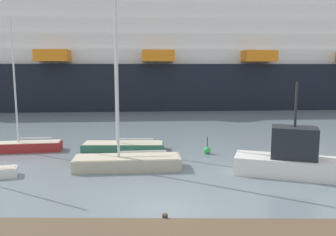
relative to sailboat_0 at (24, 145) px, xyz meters
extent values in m
plane|color=slate|center=(11.79, -11.61, -0.55)|extent=(600.00, 600.00, 0.00)
cube|color=brown|center=(11.79, -15.03, -0.23)|extent=(26.55, 1.87, 0.64)
cylinder|color=#423323|center=(11.79, -14.00, -0.17)|extent=(0.24, 0.24, 0.76)
cube|color=maroon|center=(0.01, 0.00, -0.18)|extent=(6.00, 2.31, 0.74)
cube|color=beige|center=(0.01, 0.00, 0.22)|extent=(5.75, 2.16, 0.04)
cylinder|color=silver|center=(-0.45, -0.07, 5.21)|extent=(0.14, 0.14, 10.03)
cylinder|color=silver|center=(0.85, 0.13, 0.55)|extent=(2.62, 0.50, 0.11)
cube|color=#BCB29E|center=(9.09, -4.89, -0.13)|extent=(7.37, 2.77, 0.83)
cube|color=beige|center=(9.09, -4.89, 0.30)|extent=(7.07, 2.57, 0.04)
cylinder|color=silver|center=(8.51, -4.94, 5.67)|extent=(0.17, 0.17, 10.77)
cylinder|color=silver|center=(10.13, -4.80, 0.63)|extent=(3.24, 0.42, 0.14)
cube|color=#2D6B51|center=(8.11, 0.37, -0.24)|extent=(6.76, 2.02, 0.62)
cube|color=beige|center=(8.11, 0.37, 0.09)|extent=(6.49, 1.86, 0.04)
cylinder|color=silver|center=(7.57, 0.37, 5.96)|extent=(0.16, 0.16, 11.78)
cylinder|color=silver|center=(9.09, 0.38, 0.42)|extent=(3.03, 0.16, 0.13)
cube|color=white|center=(20.19, -6.45, 0.03)|extent=(8.34, 4.56, 1.16)
cube|color=#1E2328|center=(19.81, -6.33, 1.61)|extent=(3.14, 2.51, 1.99)
cylinder|color=#262626|center=(19.81, -6.33, 4.00)|extent=(0.16, 0.16, 2.80)
sphere|color=green|center=(14.96, -0.75, -0.26)|extent=(0.57, 0.57, 0.57)
cylinder|color=black|center=(14.96, -0.75, 0.42)|extent=(0.06, 0.06, 0.80)
sphere|color=red|center=(23.31, 1.88, -0.28)|extent=(0.54, 0.54, 0.54)
cylinder|color=black|center=(23.31, 1.88, 0.41)|extent=(0.06, 0.06, 0.84)
cube|color=black|center=(17.20, 36.19, 3.16)|extent=(135.78, 29.14, 7.41)
cube|color=white|center=(17.20, 36.19, 8.08)|extent=(124.86, 26.06, 2.43)
cube|color=white|center=(17.20, 36.19, 10.50)|extent=(117.37, 24.49, 2.43)
cube|color=white|center=(17.20, 36.19, 12.93)|extent=(109.87, 22.93, 2.43)
cube|color=white|center=(17.20, 36.19, 15.35)|extent=(102.38, 21.37, 2.43)
cube|color=white|center=(17.20, 36.19, 17.78)|extent=(94.89, 19.80, 2.43)
cube|color=orange|center=(-5.55, 24.61, 8.08)|extent=(5.13, 4.13, 1.70)
cube|color=orange|center=(10.12, 25.81, 8.08)|extent=(5.13, 4.13, 1.70)
cube|color=orange|center=(25.79, 27.02, 8.08)|extent=(5.13, 4.13, 1.70)
camera|label=1|loc=(12.00, -27.65, 6.27)|focal=36.89mm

